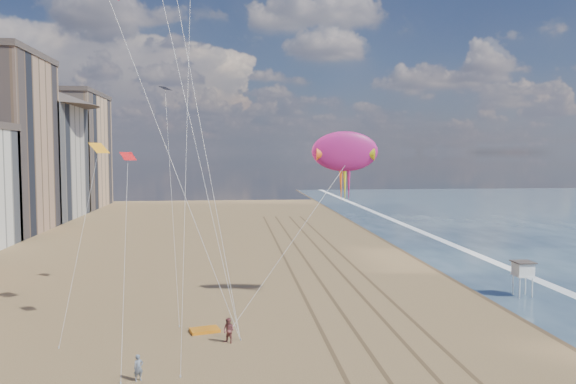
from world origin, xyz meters
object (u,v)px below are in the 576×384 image
Objects in this scene: show_kite at (345,152)px; kite_flyer_b at (229,331)px; grounded_kite at (205,330)px; kite_flyer_a at (138,368)px; lifeguard_stand at (523,269)px.

show_kite is 9.91× the size of kite_flyer_b.
grounded_kite is 3.23m from kite_flyer_b.
kite_flyer_b is (1.74, -2.61, 0.74)m from grounded_kite.
show_kite is 24.69m from kite_flyer_a.
grounded_kite is at bearing 38.68° from kite_flyer_a.
kite_flyer_b is (-26.22, -9.81, -1.59)m from lifeguard_stand.
kite_flyer_b is at bearing -135.84° from show_kite.
kite_flyer_a is at bearing -127.38° from grounded_kite.
show_kite is 18.33m from kite_flyer_b.
lifeguard_stand is 1.85× the size of kite_flyer_b.
kite_flyer_a reaches higher than grounded_kite.
lifeguard_stand is at bearing -1.44° from grounded_kite.
show_kite reaches higher than kite_flyer_b.
kite_flyer_b is (5.06, 5.81, 0.11)m from kite_flyer_a.
kite_flyer_b is at bearing -159.48° from lifeguard_stand.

